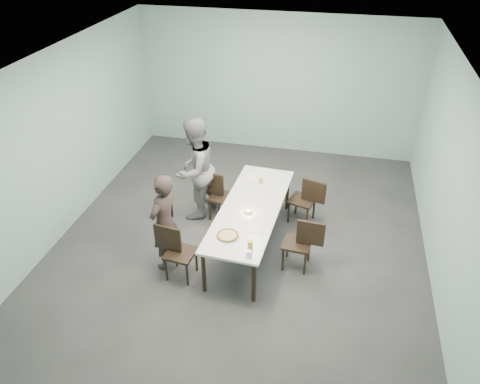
% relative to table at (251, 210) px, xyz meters
% --- Properties ---
extents(ground, '(7.00, 7.00, 0.00)m').
position_rel_table_xyz_m(ground, '(-0.18, 0.11, -0.69)').
color(ground, '#333335').
rests_on(ground, ground).
extents(room_shell, '(6.02, 7.02, 3.01)m').
position_rel_table_xyz_m(room_shell, '(-0.18, 0.11, 1.33)').
color(room_shell, '#8FB4B4').
rests_on(room_shell, ground).
extents(table, '(1.04, 2.65, 0.75)m').
position_rel_table_xyz_m(table, '(0.00, 0.00, 0.00)').
color(table, white).
rests_on(table, ground).
extents(chair_near_left, '(0.63, 0.46, 0.87)m').
position_rel_table_xyz_m(chair_near_left, '(-0.94, -0.95, -0.19)').
color(chair_near_left, black).
rests_on(chair_near_left, ground).
extents(chair_far_left, '(0.65, 0.50, 0.87)m').
position_rel_table_xyz_m(chair_far_left, '(-0.72, 0.68, -0.19)').
color(chair_far_left, black).
rests_on(chair_far_left, ground).
extents(chair_near_right, '(0.63, 0.45, 0.87)m').
position_rel_table_xyz_m(chair_near_right, '(0.87, -0.35, -0.19)').
color(chair_near_right, black).
rests_on(chair_near_right, ground).
extents(chair_far_right, '(0.65, 0.52, 0.87)m').
position_rel_table_xyz_m(chair_far_right, '(0.81, 0.86, -0.19)').
color(chair_far_right, black).
rests_on(chair_far_right, ground).
extents(diner_near, '(0.53, 0.67, 1.59)m').
position_rel_table_xyz_m(diner_near, '(-1.16, -0.75, 0.10)').
color(diner_near, black).
rests_on(diner_near, ground).
extents(diner_far, '(0.96, 1.08, 1.84)m').
position_rel_table_xyz_m(diner_far, '(-1.13, 0.68, 0.23)').
color(diner_far, slate).
rests_on(diner_far, ground).
extents(pizza, '(0.34, 0.34, 0.04)m').
position_rel_table_xyz_m(pizza, '(-0.17, -0.81, 0.08)').
color(pizza, white).
rests_on(pizza, table).
extents(side_plate, '(0.18, 0.18, 0.01)m').
position_rel_table_xyz_m(side_plate, '(0.15, -0.56, 0.06)').
color(side_plate, white).
rests_on(side_plate, table).
extents(beer_glass, '(0.08, 0.08, 0.15)m').
position_rel_table_xyz_m(beer_glass, '(0.20, -1.03, 0.13)').
color(beer_glass, gold).
rests_on(beer_glass, table).
extents(water_tumbler, '(0.08, 0.08, 0.09)m').
position_rel_table_xyz_m(water_tumbler, '(0.21, -1.18, 0.10)').
color(water_tumbler, silver).
rests_on(water_tumbler, table).
extents(tealight, '(0.06, 0.06, 0.05)m').
position_rel_table_xyz_m(tealight, '(0.00, -0.17, 0.08)').
color(tealight, silver).
rests_on(tealight, table).
extents(amber_tumbler, '(0.07, 0.07, 0.08)m').
position_rel_table_xyz_m(amber_tumbler, '(0.01, 0.78, 0.10)').
color(amber_tumbler, gold).
rests_on(amber_tumbler, table).
extents(menu, '(0.31, 0.24, 0.01)m').
position_rel_table_xyz_m(menu, '(-0.16, 0.92, 0.06)').
color(menu, silver).
rests_on(menu, table).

